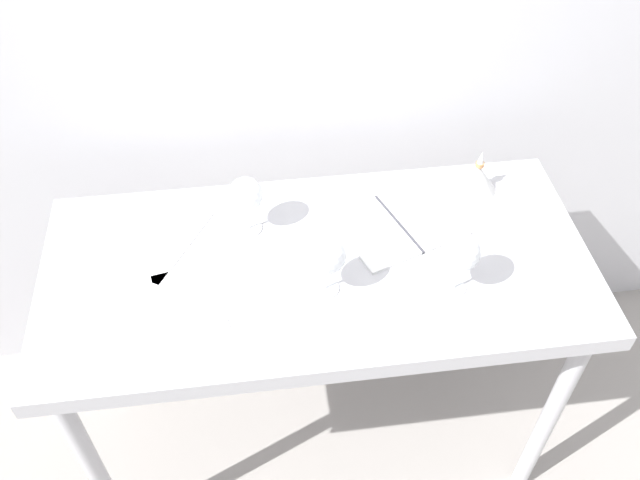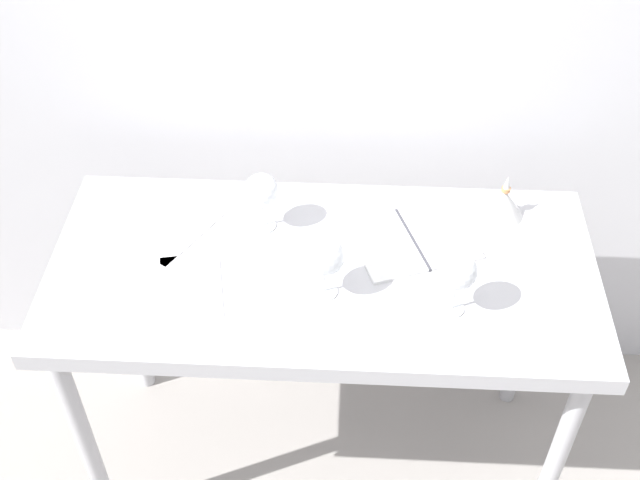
{
  "view_description": "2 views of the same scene",
  "coord_description": "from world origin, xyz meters",
  "views": [
    {
      "loc": [
        -0.14,
        -1.14,
        2.17
      ],
      "look_at": [
        0.01,
        0.03,
        0.94
      ],
      "focal_mm": 37.72,
      "sensor_mm": 36.0,
      "label": 1
    },
    {
      "loc": [
        0.07,
        -1.43,
        2.36
      ],
      "look_at": [
        -0.01,
        0.03,
        0.96
      ],
      "focal_mm": 44.91,
      "sensor_mm": 36.0,
      "label": 2
    }
  ],
  "objects": [
    {
      "name": "steel_counter",
      "position": [
        0.0,
        -0.01,
        0.79
      ],
      "size": [
        1.4,
        0.65,
        0.9
      ],
      "color": "#B5B5BA",
      "rests_on": "ground_plane"
    },
    {
      "name": "wine_glass_near_center",
      "position": [
        0.01,
        -0.09,
        1.02
      ],
      "size": [
        0.1,
        0.1,
        0.17
      ],
      "color": "white",
      "rests_on": "steel_counter"
    },
    {
      "name": "wine_glass_far_left",
      "position": [
        -0.17,
        0.14,
        1.02
      ],
      "size": [
        0.09,
        0.09,
        0.17
      ],
      "color": "white",
      "rests_on": "steel_counter"
    },
    {
      "name": "wine_glass_near_right",
      "position": [
        0.32,
        -0.14,
        1.03
      ],
      "size": [
        0.09,
        0.09,
        0.18
      ],
      "color": "white",
      "rests_on": "steel_counter"
    },
    {
      "name": "decanter_funnel",
      "position": [
        0.48,
        0.21,
        0.94
      ],
      "size": [
        0.12,
        0.12,
        0.13
      ],
      "color": "silver",
      "rests_on": "steel_counter"
    },
    {
      "name": "tasting_sheet_upper",
      "position": [
        -0.32,
        -0.09,
        0.9
      ],
      "size": [
        0.19,
        0.25,
        0.0
      ],
      "primitive_type": "cube",
      "rotation": [
        0.0,
        0.0,
        0.2
      ],
      "color": "white",
      "rests_on": "steel_counter"
    },
    {
      "name": "back_wall",
      "position": [
        0.0,
        0.49,
        1.3
      ],
      "size": [
        3.8,
        0.04,
        2.6
      ],
      "primitive_type": "cube",
      "color": "silver",
      "rests_on": "ground_plane"
    },
    {
      "name": "ground_plane",
      "position": [
        0.0,
        0.0,
        0.0
      ],
      "size": [
        6.0,
        6.0,
        0.0
      ],
      "primitive_type": "plane",
      "color": "gray"
    },
    {
      "name": "open_notebook",
      "position": [
        0.23,
        0.1,
        0.9
      ],
      "size": [
        0.37,
        0.33,
        0.01
      ],
      "rotation": [
        0.0,
        0.0,
        0.35
      ],
      "color": "white",
      "rests_on": "steel_counter"
    },
    {
      "name": "tasting_sheet_lower",
      "position": [
        -0.39,
        0.12,
        0.9
      ],
      "size": [
        0.26,
        0.31,
        0.0
      ],
      "primitive_type": "cube",
      "rotation": [
        0.0,
        0.0,
        -0.53
      ],
      "color": "white",
      "rests_on": "steel_counter"
    }
  ]
}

